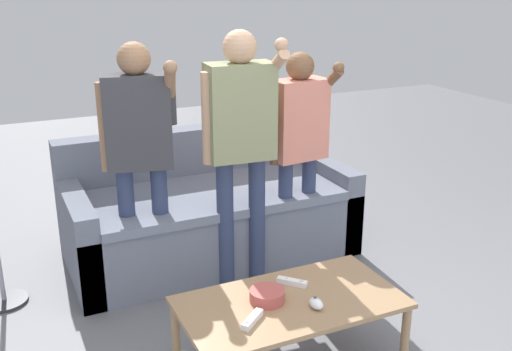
# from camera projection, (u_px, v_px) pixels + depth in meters

# --- Properties ---
(ground_plane) EXTENTS (12.00, 12.00, 0.00)m
(ground_plane) POSITION_uv_depth(u_px,v_px,m) (295.00, 350.00, 3.17)
(ground_plane) COLOR slate
(couch) EXTENTS (1.94, 0.96, 0.84)m
(couch) POSITION_uv_depth(u_px,v_px,m) (208.00, 213.00, 4.20)
(couch) COLOR slate
(couch) RESTS_ON ground
(coffee_table) EXTENTS (1.08, 0.58, 0.40)m
(coffee_table) POSITION_uv_depth(u_px,v_px,m) (290.00, 308.00, 2.89)
(coffee_table) COLOR #997551
(coffee_table) RESTS_ON ground
(snack_bowl) EXTENTS (0.17, 0.17, 0.06)m
(snack_bowl) POSITION_uv_depth(u_px,v_px,m) (267.00, 296.00, 2.86)
(snack_bowl) COLOR #B24C47
(snack_bowl) RESTS_ON coffee_table
(game_remote_nunchuk) EXTENTS (0.06, 0.09, 0.05)m
(game_remote_nunchuk) POSITION_uv_depth(u_px,v_px,m) (316.00, 303.00, 2.80)
(game_remote_nunchuk) COLOR white
(game_remote_nunchuk) RESTS_ON coffee_table
(player_left) EXTENTS (0.44, 0.41, 1.54)m
(player_left) POSITION_uv_depth(u_px,v_px,m) (139.00, 140.00, 3.49)
(player_left) COLOR #2D3856
(player_left) RESTS_ON ground
(player_center) EXTENTS (0.47, 0.34, 1.60)m
(player_center) POSITION_uv_depth(u_px,v_px,m) (241.00, 131.00, 3.54)
(player_center) COLOR #2D3856
(player_center) RESTS_ON ground
(player_right) EXTENTS (0.44, 0.29, 1.44)m
(player_right) POSITION_uv_depth(u_px,v_px,m) (299.00, 136.00, 3.83)
(player_right) COLOR #2D3856
(player_right) RESTS_ON ground
(game_remote_wand_near) EXTENTS (0.15, 0.13, 0.03)m
(game_remote_wand_near) POSITION_uv_depth(u_px,v_px,m) (252.00, 320.00, 2.68)
(game_remote_wand_near) COLOR white
(game_remote_wand_near) RESTS_ON coffee_table
(game_remote_wand_far) EXTENTS (0.13, 0.14, 0.03)m
(game_remote_wand_far) POSITION_uv_depth(u_px,v_px,m) (292.00, 282.00, 3.01)
(game_remote_wand_far) COLOR white
(game_remote_wand_far) RESTS_ON coffee_table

